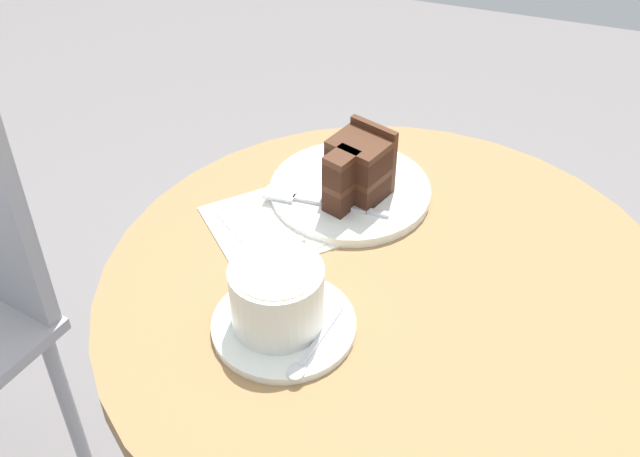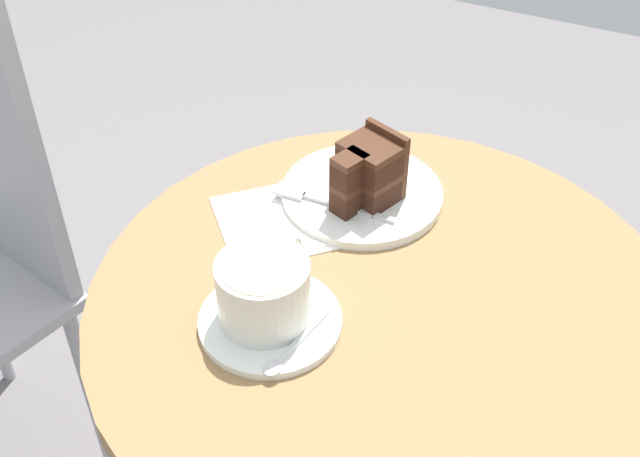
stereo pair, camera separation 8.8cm
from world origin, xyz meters
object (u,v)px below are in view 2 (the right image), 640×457
at_px(teaspoon, 290,349).
at_px(cake_slice, 368,172).
at_px(saucer, 270,321).
at_px(cake_plate, 362,194).
at_px(coffee_cup, 264,289).
at_px(fork, 320,200).
at_px(napkin, 285,219).

bearing_deg(teaspoon, cake_slice, -164.53).
bearing_deg(saucer, cake_plate, -0.41).
height_order(saucer, cake_slice, cake_slice).
bearing_deg(cake_slice, coffee_cup, 174.93).
bearing_deg(saucer, fork, 10.44).
bearing_deg(saucer, cake_slice, -3.42).
distance_m(teaspoon, napkin, 0.21).
bearing_deg(napkin, teaspoon, -150.99).
xyz_separation_m(teaspoon, napkin, (0.18, 0.10, -0.01)).
distance_m(coffee_cup, napkin, 0.17).
distance_m(cake_plate, napkin, 0.10).
bearing_deg(coffee_cup, cake_plate, -1.94).
relative_size(cake_plate, fork, 1.28).
bearing_deg(fork, cake_slice, -148.47).
relative_size(coffee_cup, fork, 0.83).
height_order(fork, napkin, fork).
height_order(cake_plate, cake_slice, cake_slice).
distance_m(teaspoon, fork, 0.23).
xyz_separation_m(cake_plate, fork, (-0.04, 0.04, 0.01)).
bearing_deg(saucer, napkin, 22.32).
bearing_deg(cake_plate, saucer, 179.59).
bearing_deg(teaspoon, cake_plate, -162.28).
bearing_deg(cake_slice, fork, 122.57).
bearing_deg(cake_slice, teaspoon, -174.24).
bearing_deg(coffee_cup, saucer, -112.81).
height_order(cake_plate, fork, fork).
height_order(cake_slice, napkin, cake_slice).
distance_m(coffee_cup, fork, 0.19).
bearing_deg(cake_slice, cake_plate, 45.13).
bearing_deg(coffee_cup, teaspoon, -125.94).
distance_m(saucer, teaspoon, 0.05).
xyz_separation_m(coffee_cup, teaspoon, (-0.03, -0.05, -0.03)).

